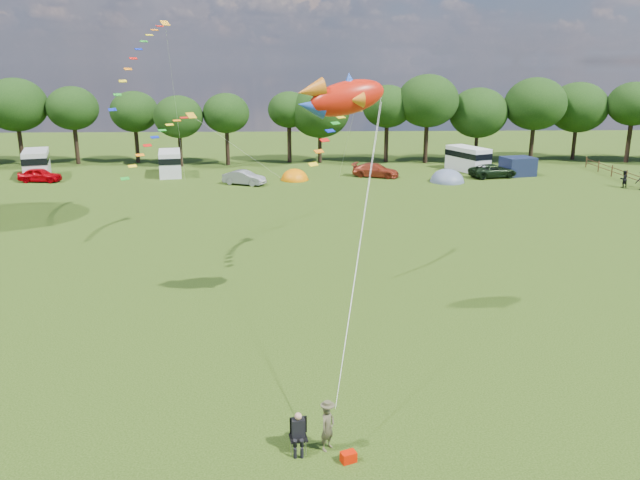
{
  "coord_description": "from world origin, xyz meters",
  "views": [
    {
      "loc": [
        -0.96,
        -18.64,
        11.65
      ],
      "look_at": [
        0.0,
        8.0,
        4.0
      ],
      "focal_mm": 35.0,
      "sensor_mm": 36.0,
      "label": 1
    }
  ],
  "objects_px": {
    "car_b": "(244,178)",
    "kite_flyer": "(328,428)",
    "tent_greyblue": "(447,182)",
    "tent_orange": "(295,180)",
    "campervan_b": "(170,162)",
    "camp_chair": "(298,428)",
    "car_a": "(40,175)",
    "campervan_d": "(468,158)",
    "walker_a": "(624,179)",
    "car_c": "(376,170)",
    "car_d": "(493,171)",
    "fish_kite": "(340,98)",
    "campervan_a": "(36,163)"
  },
  "relations": [
    {
      "from": "car_b",
      "to": "kite_flyer",
      "type": "height_order",
      "value": "kite_flyer"
    },
    {
      "from": "tent_greyblue",
      "to": "tent_orange",
      "type": "bearing_deg",
      "value": 173.94
    },
    {
      "from": "campervan_b",
      "to": "tent_orange",
      "type": "height_order",
      "value": "campervan_b"
    },
    {
      "from": "tent_orange",
      "to": "camp_chair",
      "type": "distance_m",
      "value": 46.05
    },
    {
      "from": "car_a",
      "to": "campervan_d",
      "type": "distance_m",
      "value": 44.89
    },
    {
      "from": "car_b",
      "to": "camp_chair",
      "type": "distance_m",
      "value": 43.93
    },
    {
      "from": "walker_a",
      "to": "tent_greyblue",
      "type": "bearing_deg",
      "value": -26.58
    },
    {
      "from": "car_b",
      "to": "car_c",
      "type": "relative_size",
      "value": 0.83
    },
    {
      "from": "car_d",
      "to": "tent_orange",
      "type": "bearing_deg",
      "value": 78.33
    },
    {
      "from": "car_d",
      "to": "campervan_b",
      "type": "bearing_deg",
      "value": 72.21
    },
    {
      "from": "fish_kite",
      "to": "campervan_d",
      "type": "bearing_deg",
      "value": 54.97
    },
    {
      "from": "kite_flyer",
      "to": "camp_chair",
      "type": "height_order",
      "value": "kite_flyer"
    },
    {
      "from": "tent_orange",
      "to": "kite_flyer",
      "type": "relative_size",
      "value": 2.06
    },
    {
      "from": "campervan_a",
      "to": "camp_chair",
      "type": "bearing_deg",
      "value": -169.2
    },
    {
      "from": "car_a",
      "to": "walker_a",
      "type": "xyz_separation_m",
      "value": [
        57.03,
        -4.87,
        0.12
      ]
    },
    {
      "from": "campervan_a",
      "to": "walker_a",
      "type": "bearing_deg",
      "value": -115.88
    },
    {
      "from": "campervan_b",
      "to": "camp_chair",
      "type": "bearing_deg",
      "value": -175.67
    },
    {
      "from": "campervan_a",
      "to": "campervan_b",
      "type": "bearing_deg",
      "value": -106.15
    },
    {
      "from": "car_b",
      "to": "camp_chair",
      "type": "height_order",
      "value": "car_b"
    },
    {
      "from": "car_a",
      "to": "car_c",
      "type": "xyz_separation_m",
      "value": [
        33.97,
        1.57,
        0.0
      ]
    },
    {
      "from": "car_b",
      "to": "tent_orange",
      "type": "distance_m",
      "value": 5.53
    },
    {
      "from": "tent_greyblue",
      "to": "camp_chair",
      "type": "height_order",
      "value": "camp_chair"
    },
    {
      "from": "campervan_d",
      "to": "walker_a",
      "type": "bearing_deg",
      "value": -152.51
    },
    {
      "from": "kite_flyer",
      "to": "campervan_d",
      "type": "bearing_deg",
      "value": 21.41
    },
    {
      "from": "tent_greyblue",
      "to": "kite_flyer",
      "type": "xyz_separation_m",
      "value": [
        -14.16,
        -44.39,
        0.74
      ]
    },
    {
      "from": "campervan_d",
      "to": "fish_kite",
      "type": "bearing_deg",
      "value": 133.64
    },
    {
      "from": "car_a",
      "to": "car_d",
      "type": "bearing_deg",
      "value": -84.26
    },
    {
      "from": "car_b",
      "to": "campervan_a",
      "type": "distance_m",
      "value": 22.56
    },
    {
      "from": "campervan_d",
      "to": "tent_orange",
      "type": "xyz_separation_m",
      "value": [
        -19.09,
        -4.9,
        -1.38
      ]
    },
    {
      "from": "fish_kite",
      "to": "tent_greyblue",
      "type": "bearing_deg",
      "value": 56.5
    },
    {
      "from": "kite_flyer",
      "to": "walker_a",
      "type": "distance_m",
      "value": 50.98
    },
    {
      "from": "campervan_a",
      "to": "campervan_d",
      "type": "distance_m",
      "value": 46.02
    },
    {
      "from": "campervan_b",
      "to": "tent_orange",
      "type": "relative_size",
      "value": 1.78
    },
    {
      "from": "car_c",
      "to": "campervan_d",
      "type": "xyz_separation_m",
      "value": [
        10.62,
        3.52,
        0.7
      ]
    },
    {
      "from": "tent_orange",
      "to": "car_c",
      "type": "bearing_deg",
      "value": 9.24
    },
    {
      "from": "car_b",
      "to": "campervan_b",
      "type": "distance_m",
      "value": 10.02
    },
    {
      "from": "campervan_d",
      "to": "tent_greyblue",
      "type": "bearing_deg",
      "value": 126.21
    },
    {
      "from": "fish_kite",
      "to": "camp_chair",
      "type": "bearing_deg",
      "value": -113.03
    },
    {
      "from": "campervan_b",
      "to": "camp_chair",
      "type": "xyz_separation_m",
      "value": [
        13.44,
        -49.26,
        -0.58
      ]
    },
    {
      "from": "car_a",
      "to": "tent_orange",
      "type": "height_order",
      "value": "car_a"
    },
    {
      "from": "kite_flyer",
      "to": "fish_kite",
      "type": "bearing_deg",
      "value": 35.19
    },
    {
      "from": "campervan_b",
      "to": "camp_chair",
      "type": "distance_m",
      "value": 51.06
    },
    {
      "from": "campervan_d",
      "to": "kite_flyer",
      "type": "height_order",
      "value": "campervan_d"
    },
    {
      "from": "walker_a",
      "to": "kite_flyer",
      "type": "bearing_deg",
      "value": 38.85
    },
    {
      "from": "fish_kite",
      "to": "kite_flyer",
      "type": "bearing_deg",
      "value": -108.08
    },
    {
      "from": "campervan_b",
      "to": "walker_a",
      "type": "distance_m",
      "value": 45.47
    },
    {
      "from": "car_b",
      "to": "walker_a",
      "type": "relative_size",
      "value": 2.39
    },
    {
      "from": "campervan_a",
      "to": "kite_flyer",
      "type": "distance_m",
      "value": 56.22
    },
    {
      "from": "kite_flyer",
      "to": "camp_chair",
      "type": "relative_size",
      "value": 1.14
    },
    {
      "from": "campervan_b",
      "to": "fish_kite",
      "type": "xyz_separation_m",
      "value": [
        15.34,
        -39.05,
        8.78
      ]
    }
  ]
}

